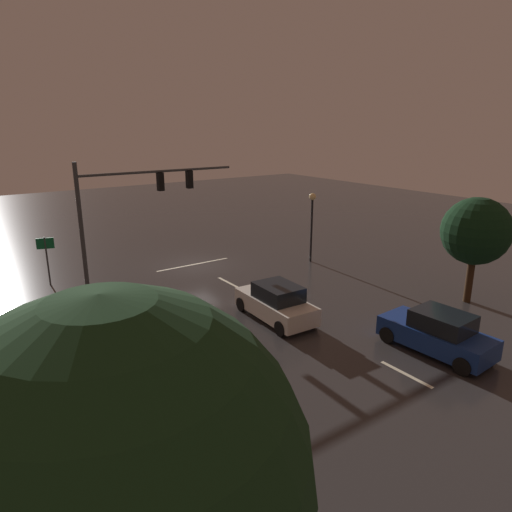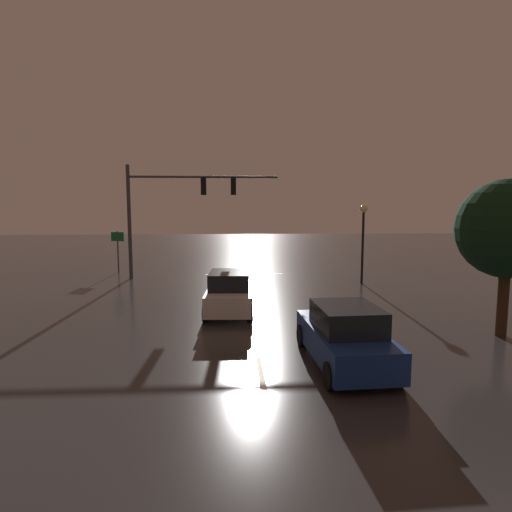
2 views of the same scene
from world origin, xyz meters
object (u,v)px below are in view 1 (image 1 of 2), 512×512
object	(u,v)px
traffic_signal_assembly	(134,198)
tree_right_near	(118,482)
car_approaching	(276,303)
street_lamp_left_kerb	(312,213)
car_distant	(437,333)
tree_left_near	(476,231)
route_sign	(46,251)

from	to	relation	value
traffic_signal_assembly	tree_right_near	xyz separation A→B (m)	(7.63, 19.62, 0.08)
car_approaching	street_lamp_left_kerb	xyz separation A→B (m)	(-7.43, -5.97, 2.37)
traffic_signal_assembly	car_approaching	size ratio (longest dim) A/B	2.04
traffic_signal_assembly	street_lamp_left_kerb	xyz separation A→B (m)	(-10.58, 2.56, -1.60)
street_lamp_left_kerb	traffic_signal_assembly	bearing A→B (deg)	-13.62
car_approaching	street_lamp_left_kerb	world-z (taller)	street_lamp_left_kerb
traffic_signal_assembly	car_distant	bearing A→B (deg)	113.51
tree_left_near	tree_right_near	distance (m)	21.28
car_approaching	tree_right_near	world-z (taller)	tree_right_near
traffic_signal_assembly	street_lamp_left_kerb	size ratio (longest dim) A/B	2.03
car_distant	street_lamp_left_kerb	bearing A→B (deg)	-109.22
tree_left_near	car_distant	bearing A→B (deg)	20.79
tree_left_near	tree_right_near	world-z (taller)	tree_right_near
route_sign	tree_right_near	xyz separation A→B (m)	(3.34, 22.00, 2.89)
car_approaching	tree_left_near	distance (m)	10.35
car_approaching	route_sign	xyz separation A→B (m)	(7.44, -10.91, 1.17)
car_distant	tree_right_near	size ratio (longest dim) A/B	0.63
route_sign	car_approaching	bearing A→B (deg)	124.28
car_approaching	street_lamp_left_kerb	size ratio (longest dim) A/B	1.00
car_approaching	car_distant	bearing A→B (deg)	117.79
street_lamp_left_kerb	route_sign	xyz separation A→B (m)	(14.86, -4.94, -1.20)
tree_right_near	route_sign	bearing A→B (deg)	-98.64
street_lamp_left_kerb	tree_right_near	distance (m)	25.01
traffic_signal_assembly	car_distant	world-z (taller)	traffic_signal_assembly
street_lamp_left_kerb	route_sign	size ratio (longest dim) A/B	1.63
traffic_signal_assembly	car_distant	size ratio (longest dim) A/B	2.04
traffic_signal_assembly	car_approaching	distance (m)	9.93
car_distant	route_sign	size ratio (longest dim) A/B	1.63
car_approaching	tree_left_near	world-z (taller)	tree_left_near
route_sign	tree_left_near	distance (m)	22.29
car_approaching	route_sign	size ratio (longest dim) A/B	1.62
street_lamp_left_kerb	tree_right_near	size ratio (longest dim) A/B	0.63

